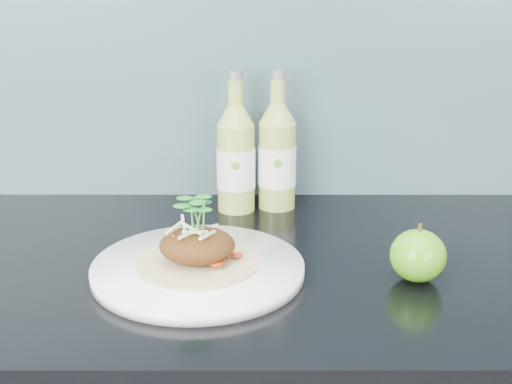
{
  "coord_description": "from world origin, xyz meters",
  "views": [
    {
      "loc": [
        -0.02,
        0.74,
        1.32
      ],
      "look_at": [
        -0.02,
        1.7,
        1.0
      ],
      "focal_mm": 50.0,
      "sensor_mm": 36.0,
      "label": 1
    }
  ],
  "objects_px": {
    "dinner_plate": "(198,269)",
    "cider_bottle_left": "(236,159)",
    "green_apple": "(418,256)",
    "cider_bottle_right": "(277,156)"
  },
  "relations": [
    {
      "from": "dinner_plate",
      "to": "cider_bottle_left",
      "type": "xyz_separation_m",
      "value": [
        0.05,
        0.26,
        0.08
      ]
    },
    {
      "from": "cider_bottle_right",
      "to": "cider_bottle_left",
      "type": "bearing_deg",
      "value": 168.9
    },
    {
      "from": "dinner_plate",
      "to": "cider_bottle_right",
      "type": "xyz_separation_m",
      "value": [
        0.12,
        0.28,
        0.08
      ]
    },
    {
      "from": "green_apple",
      "to": "cider_bottle_left",
      "type": "relative_size",
      "value": 0.39
    },
    {
      "from": "dinner_plate",
      "to": "green_apple",
      "type": "distance_m",
      "value": 0.3
    },
    {
      "from": "dinner_plate",
      "to": "cider_bottle_right",
      "type": "distance_m",
      "value": 0.31
    },
    {
      "from": "green_apple",
      "to": "cider_bottle_right",
      "type": "relative_size",
      "value": 0.39
    },
    {
      "from": "dinner_plate",
      "to": "cider_bottle_left",
      "type": "relative_size",
      "value": 1.62
    },
    {
      "from": "green_apple",
      "to": "cider_bottle_left",
      "type": "height_order",
      "value": "cider_bottle_left"
    },
    {
      "from": "cider_bottle_left",
      "to": "cider_bottle_right",
      "type": "bearing_deg",
      "value": 10.29
    }
  ]
}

